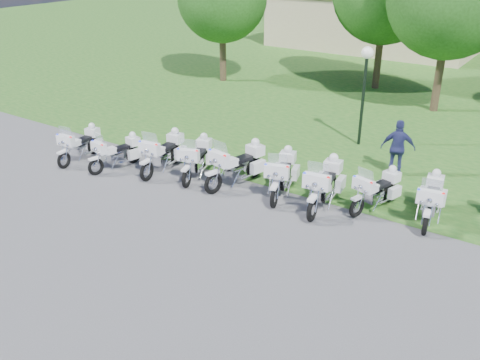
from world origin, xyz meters
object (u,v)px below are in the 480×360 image
Objects in this scene: motorcycle_6 at (325,184)px; motorcycle_7 at (377,189)px; motorcycle_0 at (81,144)px; motorcycle_5 at (282,173)px; motorcycle_3 at (197,158)px; motorcycle_4 at (238,164)px; lamp_post at (366,71)px; bystander_c at (398,148)px; motorcycle_2 at (164,152)px; motorcycle_1 at (117,152)px; motorcycle_8 at (431,199)px.

motorcycle_6 is 1.20× the size of motorcycle_7.
motorcycle_5 is (7.40, 1.62, 0.07)m from motorcycle_0.
motorcycle_3 is at bearing -3.40° from motorcycle_6.
lamp_post is (1.81, 5.69, 2.16)m from motorcycle_4.
motorcycle_6 is (4.50, 0.38, 0.06)m from motorcycle_3.
motorcycle_4 reaches higher than motorcycle_5.
motorcycle_6 is at bearing 44.77° from motorcycle_7.
motorcycle_6 is (8.86, 1.59, 0.11)m from motorcycle_0.
bystander_c is at bearing -125.33° from motorcycle_4.
motorcycle_2 reaches higher than motorcycle_7.
motorcycle_6 reaches higher than motorcycle_3.
lamp_post is 1.96× the size of bystander_c.
motorcycle_1 is 0.92× the size of motorcycle_8.
motorcycle_7 is at bearing 80.25° from bystander_c.
lamp_post is at bearing -145.33° from motorcycle_0.
motorcycle_4 reaches higher than motorcycle_2.
bystander_c is at bearing -161.00° from motorcycle_0.
motorcycle_1 is 0.89× the size of motorcycle_5.
bystander_c is (2.17, -2.07, -1.91)m from lamp_post.
motorcycle_3 is at bearing 17.70° from bystander_c.
motorcycle_8 is (10.07, 2.32, 0.05)m from motorcycle_1.
motorcycle_2 is 5.78m from motorcycle_6.
lamp_post reaches higher than motorcycle_8.
lamp_post is at bearing -86.17° from motorcycle_6.
motorcycle_3 is 1.53m from motorcycle_4.
motorcycle_6 is at bearing 8.05° from motorcycle_8.
bystander_c is at bearing -63.33° from motorcycle_8.
motorcycle_7 is 1.10× the size of bystander_c.
motorcycle_3 is (4.36, 1.21, 0.05)m from motorcycle_0.
motorcycle_0 is 3.26m from motorcycle_2.
motorcycle_8 reaches higher than motorcycle_0.
motorcycle_8 is (7.37, 1.31, -0.00)m from motorcycle_3.
motorcycle_1 is 5.92m from motorcycle_5.
motorcycle_4 is 4.44m from motorcycle_7.
motorcycle_1 is 0.56× the size of lamp_post.
motorcycle_2 reaches higher than motorcycle_0.
motorcycle_2 is 8.75m from motorcycle_8.
bystander_c is at bearing -142.62° from motorcycle_5.
motorcycle_8 is at bearing -156.17° from motorcycle_1.
lamp_post reaches higher than motorcycle_7.
motorcycle_0 is 11.07m from bystander_c.
lamp_post is at bearing -109.96° from motorcycle_5.
motorcycle_1 is at bearing 2.59° from motorcycle_3.
motorcycle_4 reaches higher than motorcycle_1.
motorcycle_1 is 0.93× the size of motorcycle_3.
lamp_post reaches higher than motorcycle_6.
motorcycle_3 is 0.89× the size of motorcycle_6.
motorcycle_5 is at bearing -9.64° from motorcycle_6.
motorcycle_7 is at bearing 177.12° from motorcycle_5.
lamp_post reaches higher than bystander_c.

